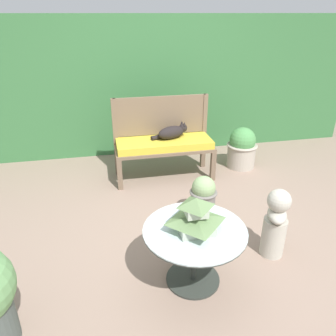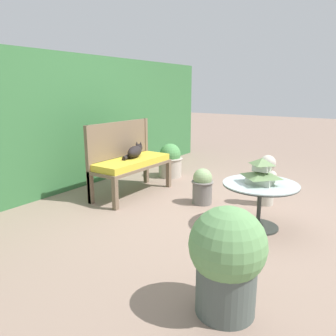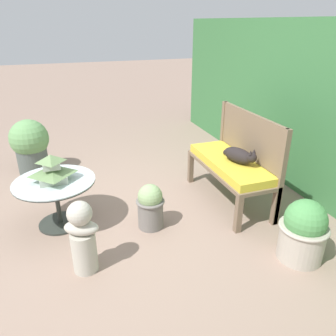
% 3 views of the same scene
% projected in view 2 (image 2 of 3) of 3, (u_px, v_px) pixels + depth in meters
% --- Properties ---
extents(ground, '(30.00, 30.00, 0.00)m').
position_uv_depth(ground, '(204.00, 210.00, 4.06)').
color(ground, gray).
extents(foliage_hedge_back, '(6.40, 1.01, 1.97)m').
position_uv_depth(foliage_hedge_back, '(63.00, 120.00, 5.21)').
color(foliage_hedge_back, '#38703D').
rests_on(foliage_hedge_back, ground).
extents(garden_bench, '(1.25, 0.49, 0.52)m').
position_uv_depth(garden_bench, '(132.00, 165.00, 4.59)').
color(garden_bench, brown).
rests_on(garden_bench, ground).
extents(bench_backrest, '(1.25, 0.06, 1.02)m').
position_uv_depth(bench_backrest, '(120.00, 144.00, 4.64)').
color(bench_backrest, brown).
rests_on(bench_backrest, ground).
extents(cat, '(0.49, 0.28, 0.20)m').
position_uv_depth(cat, '(135.00, 151.00, 4.66)').
color(cat, black).
rests_on(cat, garden_bench).
extents(patio_table, '(0.79, 0.79, 0.50)m').
position_uv_depth(patio_table, '(260.00, 193.00, 3.47)').
color(patio_table, '#2D332D').
rests_on(patio_table, ground).
extents(pagoda_birdhouse, '(0.34, 0.34, 0.27)m').
position_uv_depth(pagoda_birdhouse, '(261.00, 173.00, 3.42)').
color(pagoda_birdhouse, '#B2BCA8').
rests_on(pagoda_birdhouse, patio_table).
extents(garden_bust, '(0.27, 0.32, 0.65)m').
position_uv_depth(garden_bust, '(267.00, 180.00, 4.21)').
color(garden_bust, '#B7B2A3').
rests_on(garden_bust, ground).
extents(potted_plant_hedge_corner, '(0.51, 0.51, 0.74)m').
position_uv_depth(potted_plant_hedge_corner, '(227.00, 258.00, 2.13)').
color(potted_plant_hedge_corner, '#4C5651').
rests_on(potted_plant_hedge_corner, ground).
extents(potted_plant_patio_mid, '(0.42, 0.42, 0.57)m').
position_uv_depth(potted_plant_patio_mid, '(170.00, 161.00, 5.58)').
color(potted_plant_patio_mid, '#ADA393').
rests_on(potted_plant_patio_mid, ground).
extents(potted_plant_table_near, '(0.29, 0.29, 0.47)m').
position_uv_depth(potted_plant_table_near, '(202.00, 186.00, 4.27)').
color(potted_plant_table_near, slate).
rests_on(potted_plant_table_near, ground).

